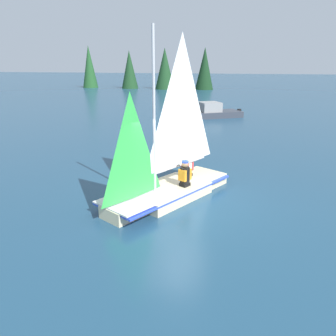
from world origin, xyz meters
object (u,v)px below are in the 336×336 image
at_px(sailor_crew, 187,169).
at_px(motorboat_distant, 212,112).
at_px(sailboat_main, 169,176).
at_px(sailor_helm, 185,177).

relative_size(sailor_crew, motorboat_distant, 0.25).
xyz_separation_m(sailboat_main, motorboat_distant, (-0.84, 16.22, -0.29)).
bearing_deg(sailor_helm, sailor_crew, -145.73).
relative_size(sailboat_main, motorboat_distant, 1.07).
distance_m(sailor_helm, motorboat_distant, 16.10).
distance_m(sailor_crew, motorboat_distant, 15.18).
bearing_deg(sailor_crew, sailboat_main, 9.00).
bearing_deg(sailboat_main, sailor_helm, 137.18).
height_order(sailor_helm, sailor_crew, sailor_helm).
relative_size(sailor_helm, sailor_crew, 1.00).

